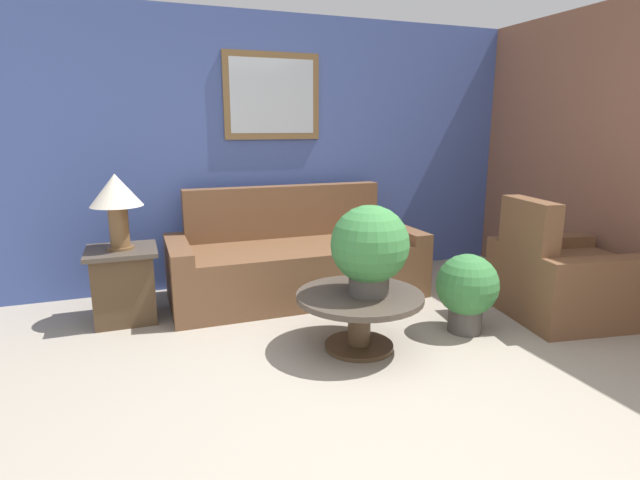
{
  "coord_description": "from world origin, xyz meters",
  "views": [
    {
      "loc": [
        -1.23,
        -2.03,
        1.55
      ],
      "look_at": [
        0.16,
        1.68,
        0.64
      ],
      "focal_mm": 28.0,
      "sensor_mm": 36.0,
      "label": 1
    }
  ],
  "objects": [
    {
      "name": "ground_plane",
      "position": [
        0.0,
        0.0,
        0.0
      ],
      "size": [
        20.0,
        20.0,
        0.0
      ],
      "primitive_type": "plane",
      "color": "gray"
    },
    {
      "name": "wall_back",
      "position": [
        0.0,
        2.84,
        1.31
      ],
      "size": [
        7.38,
        0.09,
        2.6
      ],
      "color": "#42569E",
      "rests_on": "ground_plane"
    },
    {
      "name": "wall_right",
      "position": [
        2.72,
        1.41,
        1.3
      ],
      "size": [
        0.06,
        4.81,
        2.6
      ],
      "color": "brown",
      "rests_on": "ground_plane"
    },
    {
      "name": "couch_main",
      "position": [
        0.12,
        2.24,
        0.31
      ],
      "size": [
        2.29,
        0.94,
        0.99
      ],
      "color": "brown",
      "rests_on": "ground_plane"
    },
    {
      "name": "armchair",
      "position": [
        2.04,
        0.96,
        0.31
      ],
      "size": [
        1.1,
        1.09,
        0.99
      ],
      "rotation": [
        0.0,
        0.0,
        1.41
      ],
      "color": "brown",
      "rests_on": "ground_plane"
    },
    {
      "name": "coffee_table",
      "position": [
        0.19,
        0.97,
        0.3
      ],
      "size": [
        0.89,
        0.89,
        0.41
      ],
      "color": "#4C3823",
      "rests_on": "ground_plane"
    },
    {
      "name": "side_table",
      "position": [
        -1.37,
        2.13,
        0.3
      ],
      "size": [
        0.54,
        0.54,
        0.59
      ],
      "color": "#4C3823",
      "rests_on": "ground_plane"
    },
    {
      "name": "table_lamp",
      "position": [
        -1.37,
        2.13,
        1.01
      ],
      "size": [
        0.4,
        0.4,
        0.6
      ],
      "color": "brown",
      "rests_on": "side_table"
    },
    {
      "name": "potted_plant_on_table",
      "position": [
        0.24,
        0.94,
        0.74
      ],
      "size": [
        0.54,
        0.54,
        0.62
      ],
      "color": "#4C4742",
      "rests_on": "coffee_table"
    },
    {
      "name": "potted_plant_floor",
      "position": [
        1.08,
        0.95,
        0.34
      ],
      "size": [
        0.47,
        0.47,
        0.61
      ],
      "color": "#4C4742",
      "rests_on": "ground_plane"
    }
  ]
}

